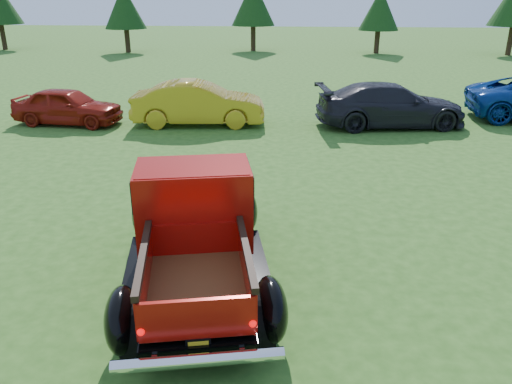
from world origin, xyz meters
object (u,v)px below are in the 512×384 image
tree_mid_left (253,3)px  show_car_red (67,106)px  tree_mid_right (380,9)px  pickup_truck (195,222)px  show_car_yellow (199,103)px  show_car_grey (391,105)px  tree_west (124,7)px

tree_mid_left → show_car_red: (-4.07, -23.05, -2.78)m
tree_mid_right → pickup_truck: 31.84m
show_car_yellow → show_car_grey: show_car_yellow is taller
tree_west → tree_mid_left: (9.00, 2.00, 0.27)m
tree_mid_left → tree_mid_right: tree_mid_left is taller
pickup_truck → tree_mid_right: bearing=65.5°
tree_mid_right → pickup_truck: bearing=-102.7°
show_car_red → show_car_yellow: bearing=-80.7°
tree_mid_left → show_car_red: tree_mid_left is taller
tree_west → tree_mid_left: bearing=12.5°
tree_west → show_car_yellow: tree_west is taller
tree_mid_left → show_car_yellow: size_ratio=1.17×
show_car_red → tree_mid_left: bearing=-4.7°
show_car_red → show_car_yellow: show_car_yellow is taller
tree_mid_left → pickup_truck: tree_mid_left is taller
show_car_grey → show_car_yellow: bearing=84.4°
tree_mid_left → pickup_truck: (2.01, -31.99, -2.56)m
tree_mid_right → show_car_grey: tree_mid_right is taller
pickup_truck → show_car_yellow: bearing=88.9°
tree_west → tree_mid_right: tree_west is taller
tree_west → tree_mid_right: (18.00, 1.00, -0.14)m
show_car_yellow → pickup_truck: bearing=-174.6°
pickup_truck → show_car_grey: pickup_truck is taller
tree_mid_left → show_car_yellow: (0.26, -22.76, -2.68)m
tree_mid_right → tree_mid_left: bearing=173.7°
show_car_yellow → show_car_grey: size_ratio=0.90×
show_car_grey → pickup_truck: bearing=146.2°
tree_west → pickup_truck: 32.03m
tree_mid_right → show_car_grey: 21.69m
tree_mid_left → show_car_red: bearing=-100.0°
tree_mid_left → pickup_truck: size_ratio=1.01×
pickup_truck → show_car_red: pickup_truck is taller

